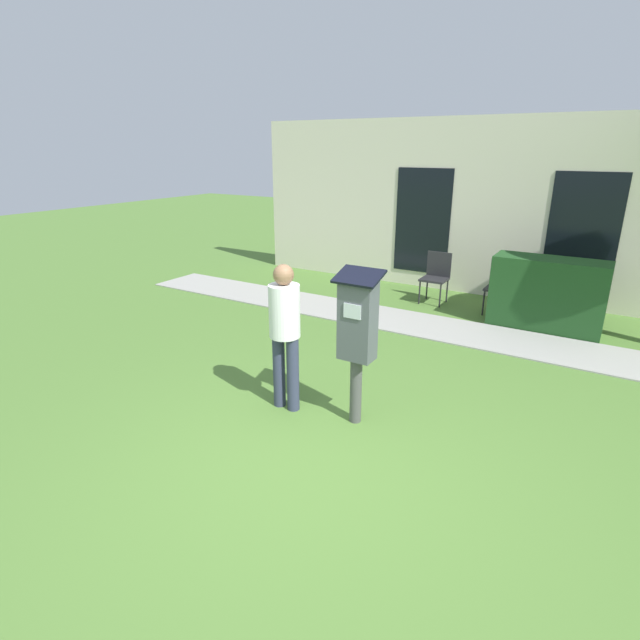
% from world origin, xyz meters
% --- Properties ---
extents(ground_plane, '(40.00, 40.00, 0.00)m').
position_xyz_m(ground_plane, '(0.00, 0.00, 0.00)').
color(ground_plane, '#517A33').
extents(sidewalk, '(12.00, 1.10, 0.02)m').
position_xyz_m(sidewalk, '(0.00, 4.14, 0.01)').
color(sidewalk, '#A3A099').
rests_on(sidewalk, ground).
extents(building_facade, '(10.00, 0.26, 3.20)m').
position_xyz_m(building_facade, '(0.00, 6.48, 1.60)').
color(building_facade, beige).
rests_on(building_facade, ground).
extents(parking_meter, '(0.44, 0.31, 1.59)m').
position_xyz_m(parking_meter, '(-0.03, 1.01, 1.02)').
color(parking_meter, '#4C4C4C').
rests_on(parking_meter, ground).
extents(person_standing, '(0.32, 0.32, 1.58)m').
position_xyz_m(person_standing, '(-0.80, 0.88, 0.93)').
color(person_standing, '#333851').
rests_on(person_standing, ground).
extents(outdoor_chair_left, '(0.44, 0.44, 0.90)m').
position_xyz_m(outdoor_chair_left, '(-0.75, 5.48, 0.53)').
color(outdoor_chair_left, '#262628').
rests_on(outdoor_chair_left, ground).
extents(outdoor_chair_middle, '(0.44, 0.44, 0.90)m').
position_xyz_m(outdoor_chair_middle, '(0.38, 5.43, 0.53)').
color(outdoor_chair_middle, '#262628').
rests_on(outdoor_chair_middle, ground).
extents(hedge_row, '(1.62, 0.60, 1.10)m').
position_xyz_m(hedge_row, '(1.16, 5.00, 0.55)').
color(hedge_row, '#1E471E').
rests_on(hedge_row, ground).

